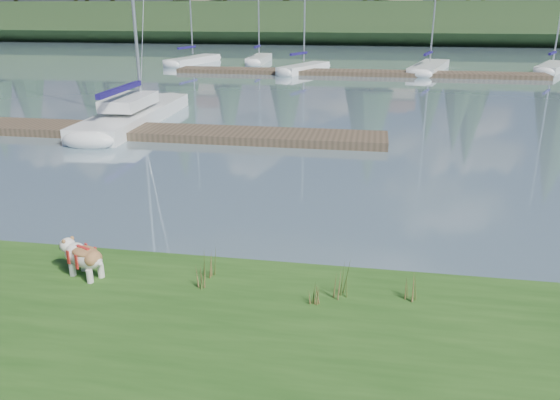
# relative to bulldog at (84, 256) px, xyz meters

# --- Properties ---
(ground) EXTENTS (200.00, 200.00, 0.00)m
(ground) POSITION_rel_bulldog_xyz_m (1.14, 32.58, -0.72)
(ground) COLOR gray
(ground) RESTS_ON ground
(ridge) EXTENTS (200.00, 20.00, 5.00)m
(ridge) POSITION_rel_bulldog_xyz_m (1.14, 75.58, 1.78)
(ridge) COLOR #203519
(ridge) RESTS_ON ground
(bulldog) EXTENTS (0.99, 0.67, 0.58)m
(bulldog) POSITION_rel_bulldog_xyz_m (0.00, 0.00, 0.00)
(bulldog) COLOR silver
(bulldog) RESTS_ON bank
(sailboat_main) EXTENTS (2.30, 9.88, 14.02)m
(sailboat_main) POSITION_rel_bulldog_xyz_m (-5.29, 14.60, -0.30)
(sailboat_main) COLOR white
(sailboat_main) RESTS_ON ground
(dock_near) EXTENTS (16.00, 2.00, 0.30)m
(dock_near) POSITION_rel_bulldog_xyz_m (-2.86, 11.58, -0.57)
(dock_near) COLOR #4C3D2C
(dock_near) RESTS_ON ground
(dock_far) EXTENTS (26.00, 2.20, 0.30)m
(dock_far) POSITION_rel_bulldog_xyz_m (3.14, 32.58, -0.57)
(dock_far) COLOR #4C3D2C
(dock_far) RESTS_ON ground
(sailboat_bg_0) EXTENTS (3.11, 8.04, 11.45)m
(sailboat_bg_0) POSITION_rel_bulldog_xyz_m (-10.72, 39.09, -0.39)
(sailboat_bg_0) COLOR white
(sailboat_bg_0) RESTS_ON ground
(sailboat_bg_1) EXTENTS (1.57, 6.86, 10.30)m
(sailboat_bg_1) POSITION_rel_bulldog_xyz_m (-5.53, 40.99, -0.39)
(sailboat_bg_1) COLOR white
(sailboat_bg_1) RESTS_ON ground
(sailboat_bg_2) EXTENTS (3.65, 6.72, 10.21)m
(sailboat_bg_2) POSITION_rel_bulldog_xyz_m (-0.49, 34.15, -0.38)
(sailboat_bg_2) COLOR white
(sailboat_bg_2) RESTS_ON ground
(sailboat_bg_3) EXTENTS (3.99, 9.55, 13.62)m
(sailboat_bg_3) POSITION_rel_bulldog_xyz_m (8.73, 36.58, -0.39)
(sailboat_bg_3) COLOR white
(sailboat_bg_3) RESTS_ON ground
(sailboat_bg_4) EXTENTS (4.35, 7.29, 10.91)m
(sailboat_bg_4) POSITION_rel_bulldog_xyz_m (17.90, 37.88, -0.39)
(sailboat_bg_4) COLOR white
(sailboat_bg_4) RESTS_ON ground
(weed_0) EXTENTS (0.17, 0.14, 0.56)m
(weed_0) POSITION_rel_bulldog_xyz_m (2.05, 0.29, -0.13)
(weed_0) COLOR #475B23
(weed_0) RESTS_ON bank
(weed_1) EXTENTS (0.17, 0.14, 0.47)m
(weed_1) POSITION_rel_bulldog_xyz_m (2.03, -0.06, -0.17)
(weed_1) COLOR #475B23
(weed_1) RESTS_ON bank
(weed_2) EXTENTS (0.17, 0.14, 0.62)m
(weed_2) POSITION_rel_bulldog_xyz_m (4.24, 0.03, -0.11)
(weed_2) COLOR #475B23
(weed_2) RESTS_ON bank
(weed_3) EXTENTS (0.17, 0.14, 0.51)m
(weed_3) POSITION_rel_bulldog_xyz_m (-0.14, 0.24, -0.15)
(weed_3) COLOR #475B23
(weed_3) RESTS_ON bank
(weed_4) EXTENTS (0.17, 0.14, 0.36)m
(weed_4) POSITION_rel_bulldog_xyz_m (3.85, -0.25, -0.21)
(weed_4) COLOR #475B23
(weed_4) RESTS_ON bank
(weed_5) EXTENTS (0.17, 0.14, 0.58)m
(weed_5) POSITION_rel_bulldog_xyz_m (5.29, 0.14, -0.12)
(weed_5) COLOR #475B23
(weed_5) RESTS_ON bank
(mud_lip) EXTENTS (60.00, 0.50, 0.14)m
(mud_lip) POSITION_rel_bulldog_xyz_m (1.14, 0.98, -0.65)
(mud_lip) COLOR #33281C
(mud_lip) RESTS_ON ground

